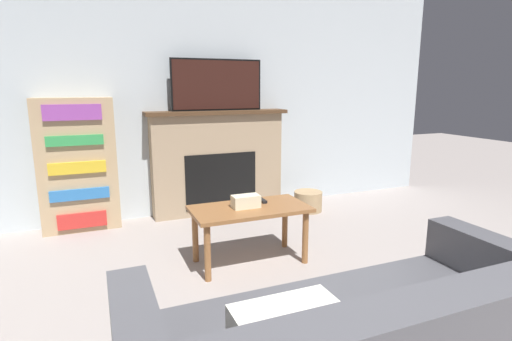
{
  "coord_description": "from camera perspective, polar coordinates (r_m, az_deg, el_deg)",
  "views": [
    {
      "loc": [
        -1.23,
        -0.41,
        1.42
      ],
      "look_at": [
        -0.02,
        2.51,
        0.76
      ],
      "focal_mm": 28.0,
      "sensor_mm": 36.0,
      "label": 1
    }
  ],
  "objects": [
    {
      "name": "bookshelf",
      "position": [
        4.33,
        -24.1,
        0.69
      ],
      "size": [
        0.73,
        0.29,
        1.32
      ],
      "color": "tan",
      "rests_on": "ground_plane"
    },
    {
      "name": "tv",
      "position": [
        4.46,
        -5.57,
        12.07
      ],
      "size": [
        1.01,
        0.03,
        0.55
      ],
      "color": "black",
      "rests_on": "fireplace"
    },
    {
      "name": "storage_basket",
      "position": [
        4.71,
        7.44,
        -4.36
      ],
      "size": [
        0.32,
        0.32,
        0.23
      ],
      "color": "tan",
      "rests_on": "ground_plane"
    },
    {
      "name": "remote_control",
      "position": [
        3.38,
        0.81,
        -4.25
      ],
      "size": [
        0.04,
        0.15,
        0.02
      ],
      "color": "black",
      "rests_on": "coffee_table"
    },
    {
      "name": "tissue_box",
      "position": [
        3.21,
        -1.46,
        -4.43
      ],
      "size": [
        0.22,
        0.12,
        0.1
      ],
      "color": "beige",
      "rests_on": "coffee_table"
    },
    {
      "name": "fireplace",
      "position": [
        4.56,
        -5.43,
        1.23
      ],
      "size": [
        1.59,
        0.28,
        1.17
      ],
      "color": "tan",
      "rests_on": "ground_plane"
    },
    {
      "name": "wall_back",
      "position": [
        4.6,
        -7.09,
        10.85
      ],
      "size": [
        6.05,
        0.06,
        2.7
      ],
      "color": "silver",
      "rests_on": "ground_plane"
    },
    {
      "name": "coffee_table",
      "position": [
        3.25,
        -0.87,
        -6.46
      ],
      "size": [
        0.94,
        0.49,
        0.47
      ],
      "color": "brown",
      "rests_on": "ground_plane"
    }
  ]
}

